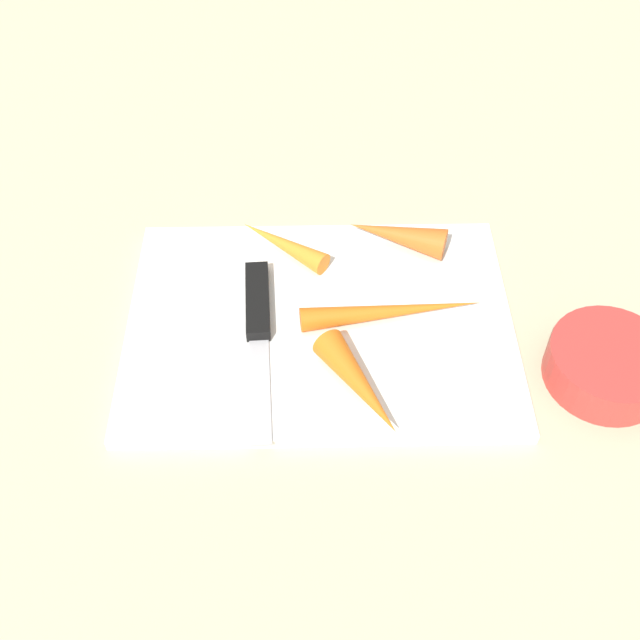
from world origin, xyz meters
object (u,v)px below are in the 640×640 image
Objects in this scene: cutting_board at (320,324)px; carrot_shortest at (397,235)px; carrot_short at (283,244)px; small_bowl at (608,365)px; carrot_longest at (392,310)px; knife at (258,312)px; carrot_long at (360,385)px.

cutting_board is 3.67× the size of carrot_shortest.
carrot_short reaches higher than cutting_board.
carrot_short is at bearing -27.97° from small_bowl.
carrot_shortest is 0.58× the size of carrot_longest.
carrot_shortest reaches higher than carrot_longest.
carrot_longest is at bearing 175.13° from carrot_short.
small_bowl is (-0.31, 0.07, 0.00)m from knife.
carrot_shortest is (-0.05, -0.18, 0.00)m from carrot_long.
carrot_short is at bearing 132.21° from carrot_longest.
cutting_board is at bearing 171.25° from carrot_long.
carrot_shortest is 0.97× the size of carrot_short.
cutting_board is 0.10m from carrot_short.
carrot_long is 1.02× the size of small_bowl.
cutting_board is 0.26m from small_bowl.
small_bowl reaches higher than knife.
carrot_short reaches higher than knife.
carrot_long is 1.08× the size of carrot_short.
carrot_long is (-0.09, 0.09, 0.01)m from knife.
cutting_board is at bearing 174.79° from carrot_longest.
small_bowl is (-0.19, 0.06, -0.00)m from carrot_longest.
carrot_short is (0.11, 0.01, -0.00)m from carrot_shortest.
small_bowl is (-0.25, 0.06, 0.01)m from cutting_board.
knife is 1.18× the size of carrot_longest.
carrot_longest is 0.20m from small_bowl.
small_bowl is at bearing 166.30° from cutting_board.
carrot_longest is at bearing -178.89° from cutting_board.
carrot_shortest is at bearing -128.92° from cutting_board.
carrot_long is at bearing -117.68° from carrot_longest.
carrot_shortest is 0.91× the size of small_bowl.
carrot_long reaches higher than carrot_short.
carrot_long reaches higher than small_bowl.
carrot_longest is at bearing 129.11° from carrot_long.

